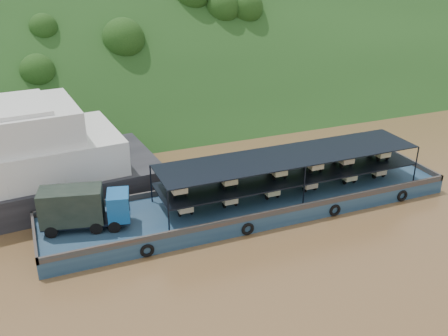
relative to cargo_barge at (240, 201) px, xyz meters
name	(u,v)px	position (x,y,z in m)	size (l,w,h in m)	color
ground	(259,212)	(1.51, -0.55, -1.12)	(160.00, 160.00, 0.00)	brown
hillside	(152,101)	(1.51, 35.45, -1.12)	(140.00, 28.00, 28.00)	#163312
cargo_barge	(240,201)	(0.00, 0.00, 0.00)	(35.00, 7.18, 4.54)	#142D48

